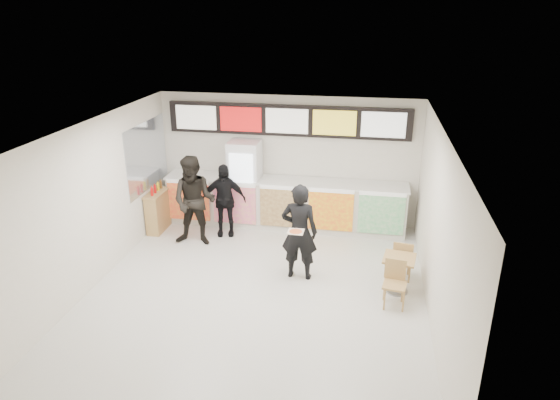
% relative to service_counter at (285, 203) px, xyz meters
% --- Properties ---
extents(floor, '(7.00, 7.00, 0.00)m').
position_rel_service_counter_xyz_m(floor, '(-0.00, -3.09, -0.57)').
color(floor, beige).
rests_on(floor, ground).
extents(ceiling, '(7.00, 7.00, 0.00)m').
position_rel_service_counter_xyz_m(ceiling, '(-0.00, -3.09, 2.43)').
color(ceiling, white).
rests_on(ceiling, wall_back).
extents(wall_back, '(6.00, 0.00, 6.00)m').
position_rel_service_counter_xyz_m(wall_back, '(-0.00, 0.41, 0.93)').
color(wall_back, silver).
rests_on(wall_back, floor).
extents(wall_left, '(0.00, 7.00, 7.00)m').
position_rel_service_counter_xyz_m(wall_left, '(-3.00, -3.09, 0.93)').
color(wall_left, silver).
rests_on(wall_left, floor).
extents(wall_right, '(0.00, 7.00, 7.00)m').
position_rel_service_counter_xyz_m(wall_right, '(3.00, -3.09, 0.93)').
color(wall_right, silver).
rests_on(wall_right, floor).
extents(service_counter, '(5.56, 0.77, 1.14)m').
position_rel_service_counter_xyz_m(service_counter, '(0.00, 0.00, 0.00)').
color(service_counter, silver).
rests_on(service_counter, floor).
extents(menu_board, '(5.50, 0.14, 0.70)m').
position_rel_service_counter_xyz_m(menu_board, '(0.00, 0.32, 1.88)').
color(menu_board, black).
rests_on(menu_board, wall_back).
extents(drinks_fridge, '(0.70, 0.67, 2.00)m').
position_rel_service_counter_xyz_m(drinks_fridge, '(-0.93, 0.02, 0.43)').
color(drinks_fridge, white).
rests_on(drinks_fridge, floor).
extents(mirror_panel, '(0.01, 2.00, 1.50)m').
position_rel_service_counter_xyz_m(mirror_panel, '(-2.99, -0.64, 1.18)').
color(mirror_panel, '#B2B7BF').
rests_on(mirror_panel, wall_left).
extents(customer_main, '(0.70, 0.48, 1.87)m').
position_rel_service_counter_xyz_m(customer_main, '(0.67, -2.27, 0.36)').
color(customer_main, black).
rests_on(customer_main, floor).
extents(customer_left, '(0.99, 0.78, 1.97)m').
position_rel_service_counter_xyz_m(customer_left, '(-1.73, -1.24, 0.41)').
color(customer_left, black).
rests_on(customer_left, floor).
extents(customer_mid, '(1.03, 0.59, 1.66)m').
position_rel_service_counter_xyz_m(customer_mid, '(-1.25, -0.68, 0.26)').
color(customer_mid, black).
rests_on(customer_mid, floor).
extents(pizza_slice, '(0.36, 0.36, 0.02)m').
position_rel_service_counter_xyz_m(pizza_slice, '(0.67, -2.72, 0.58)').
color(pizza_slice, beige).
rests_on(pizza_slice, customer_main).
extents(cafe_table, '(0.63, 1.44, 0.82)m').
position_rel_service_counter_xyz_m(cafe_table, '(2.50, -2.48, -0.10)').
color(cafe_table, tan).
rests_on(cafe_table, floor).
extents(condiment_ledge, '(0.33, 0.83, 1.10)m').
position_rel_service_counter_xyz_m(condiment_ledge, '(-2.82, -0.71, -0.10)').
color(condiment_ledge, tan).
rests_on(condiment_ledge, floor).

